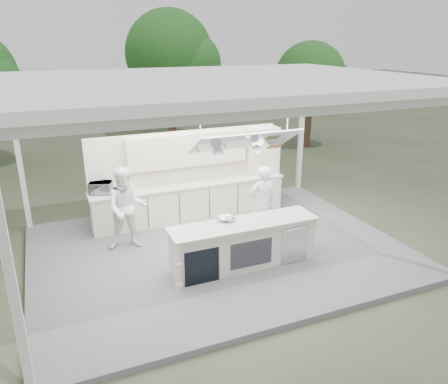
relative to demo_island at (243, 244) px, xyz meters
name	(u,v)px	position (x,y,z in m)	size (l,w,h in m)	color
ground	(218,253)	(-0.18, 0.91, -0.60)	(90.00, 90.00, 0.00)	#474D35
stage_deck	(218,250)	(-0.18, 0.91, -0.54)	(8.00, 6.00, 0.12)	slate
tent	(218,85)	(-0.18, 0.90, 3.11)	(8.20, 6.20, 3.86)	white
demo_island	(243,244)	(0.00, 0.00, 0.00)	(3.10, 0.79, 0.95)	beige
back_counter	(190,201)	(-0.18, 2.81, 0.00)	(5.08, 0.72, 0.95)	beige
back_wall_unit	(203,160)	(0.27, 3.03, 0.98)	(5.05, 0.48, 2.25)	beige
tree_cluster	(120,72)	(-0.34, 10.68, 2.69)	(19.55, 9.40, 5.85)	#4E3627
head_chef	(262,203)	(0.98, 1.05, 0.40)	(0.64, 0.42, 1.75)	white
sous_chef	(127,208)	(-2.00, 1.74, 0.46)	(0.91, 0.71, 1.88)	white
toaster_oven	(101,188)	(-2.38, 2.92, 0.62)	(0.51, 0.35, 0.28)	silver
bowl_large	(225,219)	(-0.29, 0.26, 0.51)	(0.33, 0.33, 0.08)	silver
bowl_small	(230,219)	(-0.20, 0.19, 0.51)	(0.22, 0.22, 0.07)	silver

